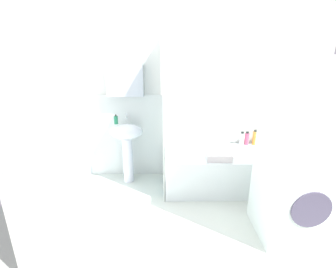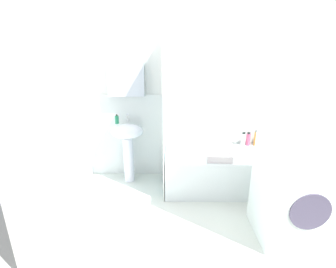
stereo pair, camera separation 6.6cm
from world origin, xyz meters
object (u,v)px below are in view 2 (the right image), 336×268
Objects in this scene: sink at (128,140)px; conditioner_bottle at (256,138)px; bathtub at (221,170)px; towel_folded at (219,157)px; lotion_bottle at (243,139)px; body_wash_bottle at (264,138)px; washer_dryer_stack at (301,156)px; shampoo_bottle at (248,139)px; soap_dispenser at (117,120)px.

conditioner_bottle is at bearing 3.71° from sink.
towel_folded reaches higher than bathtub.
body_wash_bottle is at bearing 3.39° from lotion_bottle.
sink is 3.64× the size of body_wash_bottle.
bathtub is at bearing -151.91° from conditioner_bottle.
body_wash_bottle is 0.11m from conditioner_bottle.
shampoo_bottle is at bearing 94.15° from washer_dryer_stack.
sink is 4.34× the size of shampoo_bottle.
body_wash_bottle is 1.17× the size of lotion_bottle.
shampoo_bottle is at bearing 177.70° from conditioner_bottle.
body_wash_bottle is 1.06× the size of conditioner_bottle.
lotion_bottle is 1.21m from washer_dryer_stack.
shampoo_bottle is 0.64× the size of towel_folded.
body_wash_bottle reaches higher than shampoo_bottle.
sink is 3.86× the size of conditioner_bottle.
bathtub is 1.20m from washer_dryer_stack.
body_wash_bottle is at bearing 24.37° from bathtub.
towel_folded is at bearing -131.05° from lotion_bottle.
sink is 1.68m from shampoo_bottle.
washer_dryer_stack reaches higher than bathtub.
conditioner_bottle is 0.19m from lotion_bottle.
washer_dryer_stack is (-0.14, -1.19, 0.25)m from body_wash_bottle.
soap_dispenser is 0.56× the size of body_wash_bottle.
towel_folded is (-0.61, -0.50, -0.06)m from conditioner_bottle.
conditioner_bottle is (1.92, 0.09, -0.30)m from soap_dispenser.
soap_dispenser is at bearing -177.31° from conditioner_bottle.
bathtub is 0.56m from lotion_bottle.
body_wash_bottle reaches higher than lotion_bottle.
soap_dispenser is 2.19m from washer_dryer_stack.
lotion_bottle is (-0.07, -0.02, 0.00)m from shampoo_bottle.
conditioner_bottle is 0.72× the size of towel_folded.
lotion_bottle is (1.74, 0.08, -0.31)m from soap_dispenser.
towel_folded is (1.18, -0.39, -0.08)m from sink.
lotion_bottle is at bearing 3.77° from sink.
conditioner_bottle is at bearing -176.33° from body_wash_bottle.
soap_dispenser is 0.09× the size of bathtub.
washer_dryer_stack is at bearing -29.84° from soap_dispenser.
conditioner_bottle is (0.53, 0.28, 0.35)m from bathtub.
washer_dryer_stack reaches higher than body_wash_bottle.
sink is 0.31m from soap_dispenser.
washer_dryer_stack reaches higher than conditioner_bottle.
conditioner_bottle is at bearing 39.23° from towel_folded.
towel_folded is at bearing -144.94° from body_wash_bottle.
soap_dispenser reaches higher than body_wash_bottle.
body_wash_bottle is (0.64, 0.29, 0.36)m from bathtub.
conditioner_bottle is at bearing 3.23° from lotion_bottle.
washer_dryer_stack is (0.09, -1.18, 0.27)m from shampoo_bottle.
shampoo_bottle is at bearing -179.34° from body_wash_bottle.
bathtub is at bearing 119.39° from washer_dryer_stack.
body_wash_bottle is 0.13× the size of washer_dryer_stack.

